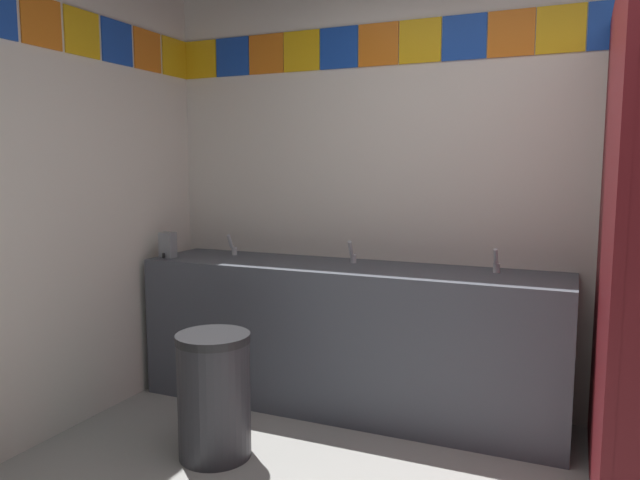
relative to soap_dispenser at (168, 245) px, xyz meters
The scene contains 7 objects.
wall_back 2.19m from the soap_dispenser, 12.69° to the left, with size 4.46×0.09×2.74m.
vanity_counter 1.25m from the soap_dispenser, ahead, with size 2.45×0.55×0.85m.
faucet_left 0.40m from the soap_dispenser, 37.51° to the left, with size 0.04×0.10×0.14m.
faucet_center 1.16m from the soap_dispenser, 12.19° to the left, with size 0.04×0.10×0.14m.
faucet_right 1.97m from the soap_dispenser, ahead, with size 0.04×0.10×0.14m.
soap_dispenser is the anchor object (origin of this frame).
trash_bin 1.18m from the soap_dispenser, 40.77° to the right, with size 0.36×0.36×0.61m.
Camera 1 is at (0.25, -1.72, 1.41)m, focal length 33.49 mm.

